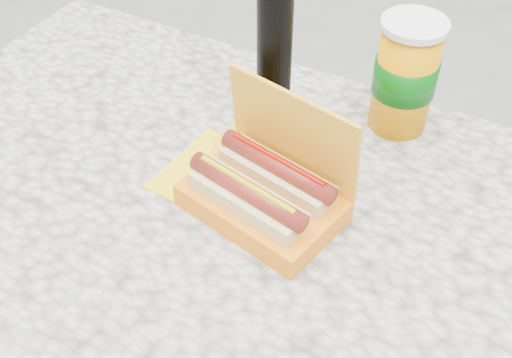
% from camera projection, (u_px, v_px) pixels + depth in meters
% --- Properties ---
extents(picnic_table, '(1.20, 0.80, 0.75)m').
position_uv_depth(picnic_table, '(224.00, 262.00, 1.00)').
color(picnic_table, beige).
rests_on(picnic_table, ground).
extents(hotdog_box, '(0.24, 0.19, 0.18)m').
position_uv_depth(hotdog_box, '(265.00, 191.00, 0.90)').
color(hotdog_box, orange).
rests_on(hotdog_box, picnic_table).
extents(fries_plate, '(0.26, 0.27, 0.04)m').
position_uv_depth(fries_plate, '(273.00, 157.00, 1.00)').
color(fries_plate, yellow).
rests_on(fries_plate, picnic_table).
extents(soda_cup, '(0.10, 0.10, 0.19)m').
position_uv_depth(soda_cup, '(405.00, 75.00, 1.01)').
color(soda_cup, orange).
rests_on(soda_cup, picnic_table).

